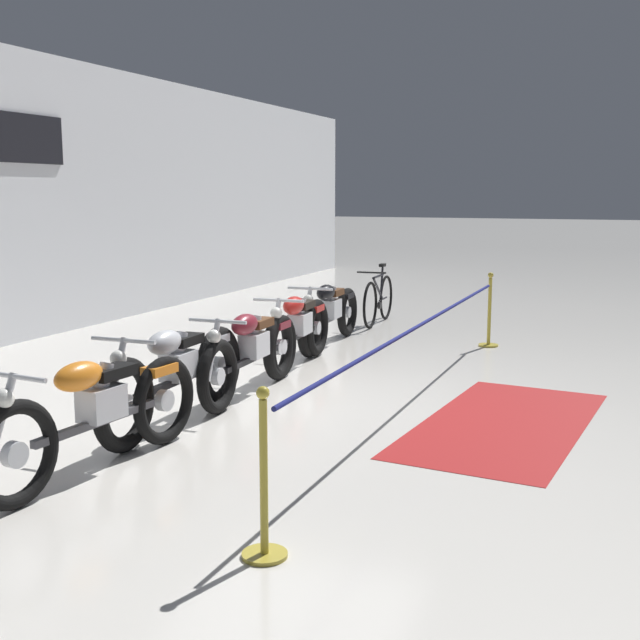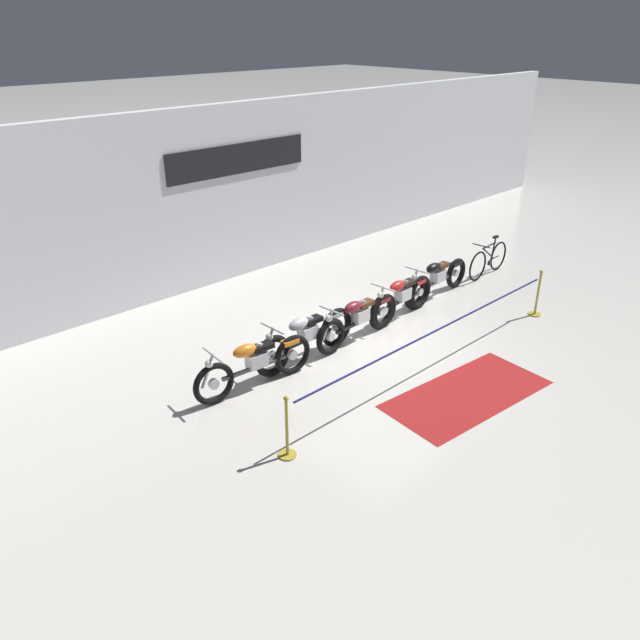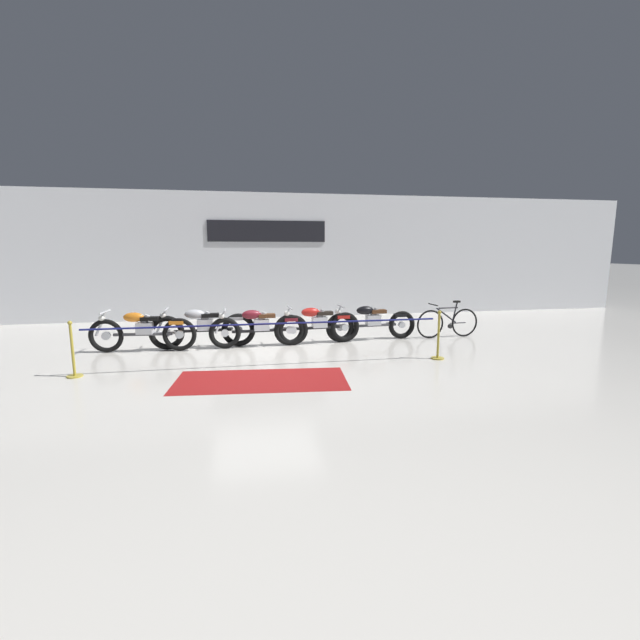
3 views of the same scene
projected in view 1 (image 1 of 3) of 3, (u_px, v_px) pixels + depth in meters
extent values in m
plane|color=silver|center=(297.00, 396.00, 8.61)|extent=(120.00, 120.00, 0.00)
torus|color=black|center=(15.00, 455.00, 5.50)|extent=(0.78, 0.18, 0.77)
torus|color=black|center=(164.00, 400.00, 6.94)|extent=(0.78, 0.18, 0.77)
cylinder|color=silver|center=(15.00, 455.00, 5.50)|extent=(0.19, 0.10, 0.19)
cylinder|color=silver|center=(164.00, 400.00, 6.94)|extent=(0.19, 0.10, 0.19)
cylinder|color=silver|center=(1.00, 418.00, 5.38)|extent=(0.31, 0.08, 0.59)
cube|color=silver|center=(102.00, 403.00, 6.24)|extent=(0.38, 0.25, 0.26)
cylinder|color=silver|center=(97.00, 379.00, 6.17)|extent=(0.19, 0.13, 0.24)
cylinder|color=silver|center=(104.00, 377.00, 6.24)|extent=(0.19, 0.13, 0.24)
cylinder|color=silver|center=(115.00, 409.00, 6.59)|extent=(0.70, 0.13, 0.07)
cube|color=#47474C|center=(98.00, 422.00, 6.22)|extent=(1.31, 0.18, 0.06)
ellipsoid|color=orange|center=(79.00, 376.00, 6.00)|extent=(0.48, 0.26, 0.22)
cube|color=black|center=(112.00, 372.00, 6.32)|extent=(0.42, 0.23, 0.09)
cube|color=orange|center=(160.00, 370.00, 6.85)|extent=(0.33, 0.19, 0.08)
cylinder|color=silver|center=(12.00, 376.00, 5.43)|extent=(0.09, 0.62, 0.04)
sphere|color=silver|center=(4.00, 399.00, 5.39)|extent=(0.14, 0.14, 0.14)
torus|color=black|center=(124.00, 405.00, 6.72)|extent=(0.81, 0.15, 0.81)
torus|color=black|center=(219.00, 366.00, 8.25)|extent=(0.81, 0.15, 0.81)
cylinder|color=silver|center=(124.00, 405.00, 6.72)|extent=(0.19, 0.08, 0.19)
cylinder|color=silver|center=(219.00, 366.00, 8.25)|extent=(0.19, 0.08, 0.19)
cylinder|color=silver|center=(117.00, 374.00, 6.59)|extent=(0.30, 0.06, 0.59)
cube|color=silver|center=(179.00, 365.00, 7.50)|extent=(0.36, 0.23, 0.26)
cylinder|color=silver|center=(176.00, 345.00, 7.43)|extent=(0.18, 0.11, 0.24)
cylinder|color=silver|center=(180.00, 344.00, 7.51)|extent=(0.18, 0.11, 0.24)
cylinder|color=silver|center=(183.00, 372.00, 7.85)|extent=(0.70, 0.08, 0.07)
cube|color=black|center=(176.00, 381.00, 7.48)|extent=(1.33, 0.09, 0.06)
ellipsoid|color=#B7BABF|center=(165.00, 342.00, 7.25)|extent=(0.46, 0.23, 0.22)
cube|color=black|center=(185.00, 340.00, 7.59)|extent=(0.40, 0.21, 0.09)
cube|color=#B7BABF|center=(216.00, 339.00, 8.15)|extent=(0.32, 0.17, 0.08)
cylinder|color=silver|center=(123.00, 340.00, 6.65)|extent=(0.05, 0.62, 0.04)
sphere|color=silver|center=(118.00, 359.00, 6.60)|extent=(0.14, 0.14, 0.14)
torus|color=black|center=(218.00, 376.00, 7.89)|extent=(0.75, 0.15, 0.75)
torus|color=black|center=(281.00, 347.00, 9.41)|extent=(0.75, 0.15, 0.75)
cylinder|color=silver|center=(218.00, 376.00, 7.89)|extent=(0.18, 0.09, 0.18)
cylinder|color=silver|center=(281.00, 347.00, 9.41)|extent=(0.18, 0.09, 0.18)
cylinder|color=silver|center=(213.00, 350.00, 7.77)|extent=(0.31, 0.07, 0.59)
cube|color=silver|center=(254.00, 345.00, 8.68)|extent=(0.37, 0.23, 0.26)
cylinder|color=silver|center=(252.00, 327.00, 8.61)|extent=(0.18, 0.12, 0.24)
cylinder|color=silver|center=(255.00, 326.00, 8.68)|extent=(0.18, 0.12, 0.24)
cylinder|color=silver|center=(254.00, 352.00, 9.02)|extent=(0.70, 0.10, 0.07)
cube|color=black|center=(252.00, 358.00, 8.65)|extent=(1.31, 0.12, 0.06)
ellipsoid|color=maroon|center=(245.00, 324.00, 8.42)|extent=(0.47, 0.24, 0.22)
cube|color=#4C2D19|center=(259.00, 323.00, 8.76)|extent=(0.41, 0.22, 0.09)
cube|color=maroon|center=(280.00, 325.00, 9.33)|extent=(0.33, 0.17, 0.08)
cylinder|color=silver|center=(217.00, 321.00, 7.83)|extent=(0.06, 0.62, 0.04)
sphere|color=silver|center=(214.00, 337.00, 7.77)|extent=(0.14, 0.14, 0.14)
torus|color=black|center=(278.00, 347.00, 9.33)|extent=(0.77, 0.19, 0.77)
torus|color=black|center=(316.00, 328.00, 10.67)|extent=(0.77, 0.19, 0.77)
cylinder|color=silver|center=(278.00, 347.00, 9.33)|extent=(0.18, 0.09, 0.18)
cylinder|color=silver|center=(316.00, 328.00, 10.67)|extent=(0.18, 0.09, 0.18)
cylinder|color=silver|center=(275.00, 325.00, 9.20)|extent=(0.31, 0.08, 0.59)
cube|color=silver|center=(300.00, 324.00, 10.02)|extent=(0.38, 0.25, 0.26)
cylinder|color=silver|center=(299.00, 308.00, 9.95)|extent=(0.19, 0.12, 0.24)
cylinder|color=silver|center=(301.00, 307.00, 10.03)|extent=(0.19, 0.12, 0.24)
cylinder|color=silver|center=(297.00, 330.00, 10.37)|extent=(0.70, 0.12, 0.07)
cube|color=black|center=(299.00, 335.00, 10.00)|extent=(1.14, 0.15, 0.06)
ellipsoid|color=#B21E19|center=(294.00, 306.00, 9.77)|extent=(0.48, 0.25, 0.22)
cube|color=black|center=(303.00, 305.00, 10.11)|extent=(0.41, 0.23, 0.09)
cube|color=#B21E19|center=(315.00, 308.00, 10.58)|extent=(0.33, 0.18, 0.08)
cylinder|color=silver|center=(279.00, 300.00, 9.26)|extent=(0.08, 0.62, 0.04)
sphere|color=silver|center=(276.00, 313.00, 9.21)|extent=(0.14, 0.14, 0.14)
torus|color=black|center=(310.00, 330.00, 10.59)|extent=(0.74, 0.17, 0.74)
torus|color=black|center=(347.00, 312.00, 12.17)|extent=(0.74, 0.17, 0.74)
cylinder|color=silver|center=(310.00, 330.00, 10.59)|extent=(0.17, 0.09, 0.17)
cylinder|color=silver|center=(347.00, 312.00, 12.17)|extent=(0.17, 0.09, 0.17)
cylinder|color=silver|center=(307.00, 310.00, 10.46)|extent=(0.31, 0.07, 0.59)
cube|color=silver|center=(331.00, 309.00, 11.40)|extent=(0.37, 0.24, 0.26)
cylinder|color=silver|center=(330.00, 295.00, 11.33)|extent=(0.18, 0.12, 0.24)
cylinder|color=silver|center=(332.00, 294.00, 11.41)|extent=(0.18, 0.12, 0.24)
cylinder|color=silver|center=(328.00, 315.00, 11.75)|extent=(0.70, 0.11, 0.07)
cube|color=#47474C|center=(330.00, 319.00, 11.38)|extent=(1.36, 0.14, 0.06)
ellipsoid|color=black|center=(326.00, 293.00, 11.15)|extent=(0.47, 0.25, 0.22)
cube|color=#4C2D19|center=(334.00, 292.00, 11.49)|extent=(0.41, 0.22, 0.09)
cube|color=black|center=(346.00, 296.00, 12.09)|extent=(0.33, 0.18, 0.08)
cylinder|color=silver|center=(310.00, 289.00, 10.52)|extent=(0.07, 0.62, 0.04)
sphere|color=silver|center=(308.00, 300.00, 10.47)|extent=(0.14, 0.14, 0.14)
torus|color=black|center=(370.00, 305.00, 12.81)|extent=(0.76, 0.09, 0.76)
torus|color=black|center=(386.00, 297.00, 13.77)|extent=(0.76, 0.09, 0.76)
cylinder|color=black|center=(378.00, 288.00, 13.21)|extent=(0.60, 0.07, 0.43)
cylinder|color=black|center=(379.00, 276.00, 13.22)|extent=(0.55, 0.07, 0.04)
cylinder|color=black|center=(382.00, 282.00, 13.43)|extent=(0.15, 0.04, 0.55)
cube|color=black|center=(382.00, 265.00, 13.42)|extent=(0.18, 0.09, 0.05)
cylinder|color=black|center=(383.00, 299.00, 13.58)|extent=(0.46, 0.05, 0.03)
cylinder|color=black|center=(371.00, 273.00, 12.79)|extent=(0.06, 0.48, 0.03)
cylinder|color=black|center=(380.00, 305.00, 13.38)|extent=(0.12, 0.06, 0.12)
cylinder|color=gold|center=(265.00, 555.00, 4.82)|extent=(0.28, 0.28, 0.03)
cylinder|color=gold|center=(264.00, 477.00, 4.75)|extent=(0.05, 0.05, 0.95)
sphere|color=gold|center=(263.00, 393.00, 4.66)|extent=(0.08, 0.08, 0.08)
cylinder|color=navy|center=(424.00, 323.00, 7.98)|extent=(6.93, 0.04, 0.04)
cylinder|color=gold|center=(488.00, 345.00, 11.42)|extent=(0.28, 0.28, 0.03)
cylinder|color=gold|center=(489.00, 311.00, 11.34)|extent=(0.05, 0.05, 0.95)
sphere|color=gold|center=(491.00, 275.00, 11.26)|extent=(0.08, 0.08, 0.08)
cube|color=maroon|center=(505.00, 423.00, 7.60)|extent=(3.19, 1.70, 0.01)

